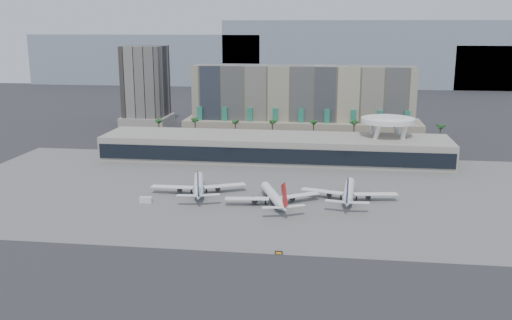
# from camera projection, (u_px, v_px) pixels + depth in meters

# --- Properties ---
(ground) EXTENTS (900.00, 900.00, 0.00)m
(ground) POSITION_uv_depth(u_px,v_px,m) (238.00, 240.00, 177.62)
(ground) COLOR #232326
(ground) RESTS_ON ground
(apron_pad) EXTENTS (260.00, 130.00, 0.06)m
(apron_pad) POSITION_uv_depth(u_px,v_px,m) (260.00, 190.00, 230.65)
(apron_pad) COLOR #5B5B59
(apron_pad) RESTS_ON ground
(mountain_ridge) EXTENTS (680.00, 60.00, 70.00)m
(mountain_ridge) POSITION_uv_depth(u_px,v_px,m) (334.00, 58.00, 620.24)
(mountain_ridge) COLOR gray
(mountain_ridge) RESTS_ON ground
(hotel) EXTENTS (140.00, 30.00, 42.00)m
(hotel) POSITION_uv_depth(u_px,v_px,m) (302.00, 108.00, 340.60)
(hotel) COLOR #9D947A
(hotel) RESTS_ON ground
(office_tower) EXTENTS (30.00, 30.00, 52.00)m
(office_tower) POSITION_uv_depth(u_px,v_px,m) (146.00, 90.00, 377.52)
(office_tower) COLOR black
(office_tower) RESTS_ON ground
(terminal) EXTENTS (170.00, 32.50, 14.50)m
(terminal) POSITION_uv_depth(u_px,v_px,m) (274.00, 147.00, 282.02)
(terminal) COLOR #9E958A
(terminal) RESTS_ON ground
(saucer_structure) EXTENTS (26.00, 26.00, 21.89)m
(saucer_structure) POSITION_uv_depth(u_px,v_px,m) (388.00, 123.00, 278.04)
(saucer_structure) COLOR white
(saucer_structure) RESTS_ON ground
(palm_row) EXTENTS (157.80, 2.80, 13.10)m
(palm_row) POSITION_uv_depth(u_px,v_px,m) (294.00, 127.00, 314.09)
(palm_row) COLOR brown
(palm_row) RESTS_ON ground
(airliner_left) EXTENTS (37.04, 38.48, 13.47)m
(airliner_left) POSITION_uv_depth(u_px,v_px,m) (199.00, 185.00, 225.60)
(airliner_left) COLOR white
(airliner_left) RESTS_ON ground
(airliner_centre) EXTENTS (34.87, 36.03, 12.96)m
(airliner_centre) POSITION_uv_depth(u_px,v_px,m) (274.00, 196.00, 211.85)
(airliner_centre) COLOR white
(airliner_centre) RESTS_ON ground
(airliner_right) EXTENTS (37.08, 38.25, 13.20)m
(airliner_right) POSITION_uv_depth(u_px,v_px,m) (349.00, 192.00, 217.25)
(airliner_right) COLOR white
(airliner_right) RESTS_ON ground
(service_vehicle_a) EXTENTS (4.76, 2.64, 2.24)m
(service_vehicle_a) POSITION_uv_depth(u_px,v_px,m) (146.00, 200.00, 214.40)
(service_vehicle_a) COLOR silver
(service_vehicle_a) RESTS_ON ground
(service_vehicle_b) EXTENTS (3.70, 3.03, 1.66)m
(service_vehicle_b) POSITION_uv_depth(u_px,v_px,m) (259.00, 201.00, 214.29)
(service_vehicle_b) COLOR white
(service_vehicle_b) RESTS_ON ground
(taxiway_sign) EXTENTS (2.29, 0.43, 1.04)m
(taxiway_sign) POSITION_uv_depth(u_px,v_px,m) (279.00, 253.00, 166.25)
(taxiway_sign) COLOR black
(taxiway_sign) RESTS_ON ground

